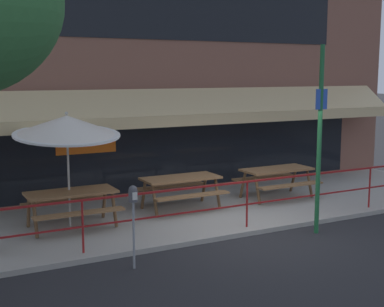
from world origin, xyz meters
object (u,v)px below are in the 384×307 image
at_px(picnic_table_centre, 181,184).
at_px(parking_meter_near, 133,202).
at_px(picnic_table_left, 71,199).
at_px(patio_umbrella_left, 67,126).
at_px(street_sign_pole, 319,138).
at_px(picnic_table_right, 277,175).

height_order(picnic_table_centre, parking_meter_near, parking_meter_near).
relative_size(picnic_table_left, patio_umbrella_left, 0.75).
bearing_deg(parking_meter_near, street_sign_pole, 1.93).
bearing_deg(picnic_table_left, picnic_table_right, 1.86).
bearing_deg(picnic_table_centre, parking_meter_near, -129.14).
xyz_separation_m(picnic_table_centre, patio_umbrella_left, (-2.65, -0.14, 1.47)).
relative_size(picnic_table_left, street_sign_pole, 0.47).
height_order(picnic_table_centre, street_sign_pole, street_sign_pole).
height_order(picnic_table_left, picnic_table_centre, same).
distance_m(picnic_table_right, patio_umbrella_left, 5.50).
distance_m(picnic_table_left, patio_umbrella_left, 1.48).
distance_m(picnic_table_left, picnic_table_centre, 2.66).
relative_size(picnic_table_left, picnic_table_right, 1.00).
distance_m(picnic_table_centre, picnic_table_right, 2.65).
distance_m(picnic_table_left, picnic_table_right, 5.30).
bearing_deg(picnic_table_right, patio_umbrella_left, -179.82).
height_order(picnic_table_left, parking_meter_near, parking_meter_near).
height_order(picnic_table_centre, picnic_table_right, same).
distance_m(picnic_table_right, parking_meter_near, 5.63).
bearing_deg(picnic_table_right, picnic_table_centre, 177.22).
distance_m(parking_meter_near, street_sign_pole, 4.13).
xyz_separation_m(picnic_table_centre, street_sign_pole, (1.76, -2.68, 1.25)).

